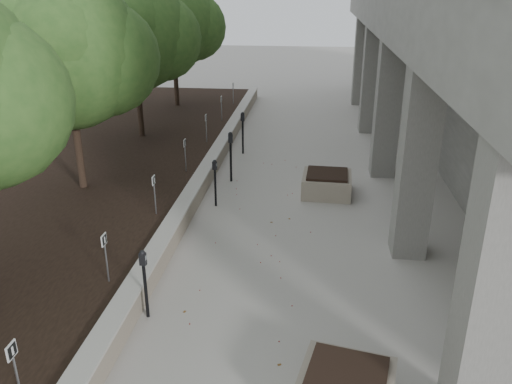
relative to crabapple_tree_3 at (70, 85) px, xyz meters
The scene contains 18 objects.
retaining_wall 4.25m from the crabapple_tree_3, 18.58° to the left, with size 0.39×26.00×0.50m, color tan, non-canonical shape.
planting_bed 3.16m from the crabapple_tree_3, 124.99° to the left, with size 7.00×26.00×0.40m, color black.
crabapple_tree_3 is the anchor object (origin of this frame).
crabapple_tree_4 5.00m from the crabapple_tree_3, 90.00° to the left, with size 4.60×4.00×5.44m, color #305922, non-canonical shape.
crabapple_tree_5 10.00m from the crabapple_tree_3, 90.00° to the left, with size 4.60×4.00×5.44m, color #305922, non-canonical shape.
parking_sign_2 8.20m from the crabapple_tree_3, 71.91° to the right, with size 0.04×0.22×0.96m, color black, non-canonical shape.
parking_sign_3 5.59m from the crabapple_tree_3, 61.43° to the right, with size 0.04×0.22×0.96m, color black, non-canonical shape.
parking_sign_4 3.64m from the crabapple_tree_3, 31.48° to the right, with size 0.04×0.22×0.96m, color black, non-canonical shape.
parking_sign_5 3.64m from the crabapple_tree_3, 31.48° to the left, with size 0.04×0.22×0.96m, color black, non-canonical shape.
parking_sign_6 5.59m from the crabapple_tree_3, 61.43° to the left, with size 0.04×0.22×0.96m, color black, non-canonical shape.
parking_sign_7 8.20m from the crabapple_tree_3, 71.91° to the left, with size 0.04×0.22×0.96m, color black, non-canonical shape.
parking_sign_8 11.01m from the crabapple_tree_3, 76.87° to the left, with size 0.04×0.22×0.96m, color black, non-canonical shape.
parking_meter_2 6.42m from the crabapple_tree_3, 56.27° to the right, with size 0.13×0.09×1.32m, color black, non-canonical shape.
parking_meter_3 4.36m from the crabapple_tree_3, ahead, with size 0.13×0.09×1.28m, color black, non-canonical shape.
parking_meter_4 4.78m from the crabapple_tree_3, 26.85° to the left, with size 0.15×0.11×1.51m, color black, non-canonical shape.
parking_meter_5 6.35m from the crabapple_tree_3, 51.10° to the left, with size 0.14×0.10×1.45m, color black, non-canonical shape.
planter_back 7.18m from the crabapple_tree_3, 10.47° to the left, with size 1.33×1.33×0.62m, color tan, non-canonical shape.
berry_scatter 6.38m from the crabapple_tree_3, 32.55° to the right, with size 3.30×14.10×0.02m, color maroon, non-canonical shape.
Camera 1 is at (1.25, -4.34, 5.49)m, focal length 36.40 mm.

